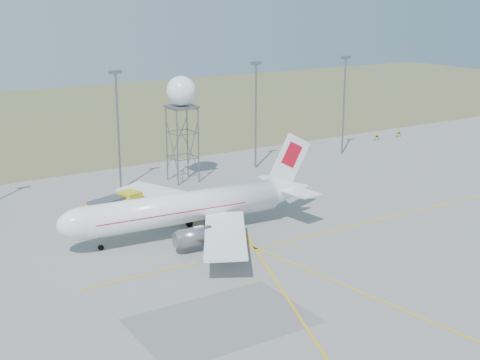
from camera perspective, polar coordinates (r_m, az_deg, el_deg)
ground at (r=72.69m, az=18.90°, el=-12.03°), size 400.00×400.00×0.00m
grass_strip at (r=189.25m, az=-15.92°, el=5.06°), size 400.00×120.00×0.03m
mast_b at (r=114.95m, az=-10.40°, el=5.02°), size 2.20×0.50×20.50m
mast_c at (r=127.83m, az=1.36°, el=6.32°), size 2.20×0.50×20.50m
mast_d at (r=141.07m, az=8.88°, el=7.02°), size 2.20×0.50×20.50m
taxi_sign_near at (r=157.77m, az=11.58°, el=3.66°), size 1.60×0.17×1.20m
taxi_sign_far at (r=162.62m, az=13.37°, el=3.90°), size 1.60×0.17×1.20m
airliner_main at (r=93.19m, az=-4.50°, el=-2.38°), size 38.32×37.16×13.03m
radar_tower at (r=118.81m, az=-4.97°, el=4.86°), size 5.24×5.24×18.98m
fire_truck at (r=100.85m, az=-10.68°, el=-2.49°), size 10.11×6.22×3.84m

